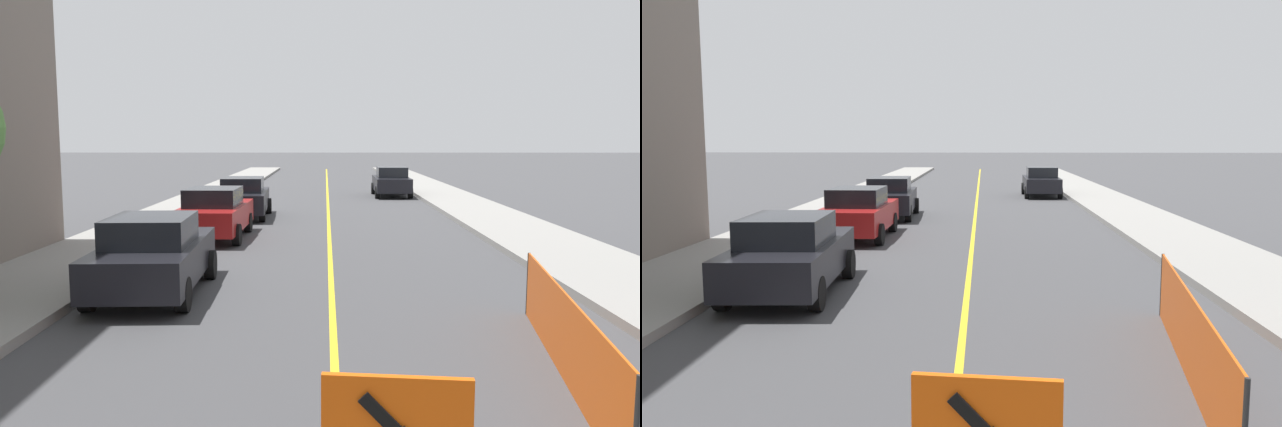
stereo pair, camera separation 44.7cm
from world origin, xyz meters
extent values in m
cube|color=gold|center=(0.00, 37.33, 0.00)|extent=(0.12, 74.66, 0.01)
cube|color=gray|center=(-6.20, 37.33, 0.09)|extent=(3.02, 74.66, 0.18)
cube|color=gray|center=(6.20, 37.33, 0.09)|extent=(3.02, 74.66, 0.18)
cube|color=black|center=(0.27, 15.21, 1.25)|extent=(0.37, 0.06, 0.37)
cube|color=#EF560C|center=(2.98, 19.22, 0.55)|extent=(0.94, 5.67, 1.10)
cylinder|color=#262626|center=(3.43, 22.05, 0.55)|extent=(0.05, 0.05, 1.10)
cube|color=black|center=(-3.52, 23.48, 0.68)|extent=(1.97, 4.37, 0.72)
cube|color=black|center=(-3.52, 23.26, 1.31)|extent=(1.61, 2.00, 0.55)
cylinder|color=black|center=(-4.37, 24.81, 0.32)|extent=(0.25, 0.65, 0.64)
cylinder|color=black|center=(-2.66, 24.81, 0.32)|extent=(0.25, 0.65, 0.64)
cylinder|color=black|center=(-4.37, 22.14, 0.32)|extent=(0.25, 0.65, 0.64)
cylinder|color=black|center=(-2.66, 22.14, 0.32)|extent=(0.25, 0.65, 0.64)
cube|color=maroon|center=(-3.54, 30.43, 0.68)|extent=(1.89, 4.34, 0.72)
cube|color=black|center=(-3.54, 30.22, 1.31)|extent=(1.57, 1.97, 0.55)
cylinder|color=black|center=(-4.40, 31.77, 0.32)|extent=(0.23, 0.64, 0.64)
cylinder|color=black|center=(-2.69, 31.77, 0.32)|extent=(0.23, 0.64, 0.64)
cylinder|color=black|center=(-4.40, 29.10, 0.32)|extent=(0.23, 0.64, 0.64)
cylinder|color=black|center=(-2.69, 29.10, 0.32)|extent=(0.23, 0.64, 0.64)
cube|color=black|center=(-3.32, 35.58, 0.68)|extent=(1.99, 4.38, 0.72)
cube|color=black|center=(-3.32, 35.36, 1.31)|extent=(1.62, 2.00, 0.55)
cylinder|color=black|center=(-4.18, 36.91, 0.32)|extent=(0.25, 0.65, 0.64)
cylinder|color=black|center=(-2.47, 36.91, 0.32)|extent=(0.25, 0.65, 0.64)
cylinder|color=black|center=(-4.18, 34.25, 0.32)|extent=(0.25, 0.65, 0.64)
cylinder|color=black|center=(-2.47, 34.25, 0.32)|extent=(0.25, 0.65, 0.64)
cube|color=black|center=(3.42, 44.75, 0.68)|extent=(1.86, 4.32, 0.72)
cube|color=black|center=(3.42, 44.53, 1.31)|extent=(1.56, 1.96, 0.55)
cylinder|color=black|center=(2.57, 46.08, 0.32)|extent=(0.23, 0.64, 0.64)
cylinder|color=black|center=(4.28, 46.08, 0.32)|extent=(0.23, 0.64, 0.64)
cylinder|color=black|center=(2.57, 43.41, 0.32)|extent=(0.23, 0.64, 0.64)
cylinder|color=black|center=(4.28, 43.41, 0.32)|extent=(0.23, 0.64, 0.64)
camera|label=1|loc=(-0.13, 11.31, 3.08)|focal=35.00mm
camera|label=2|loc=(0.32, 11.32, 3.08)|focal=35.00mm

